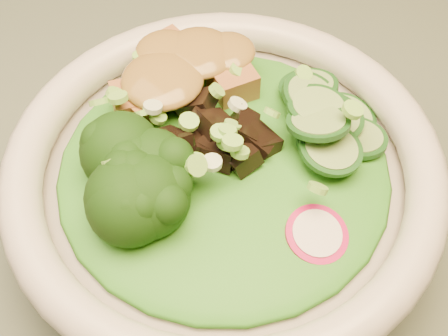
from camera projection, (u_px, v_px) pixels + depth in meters
dining_table at (281, 300)px, 0.55m from camera, size 1.20×0.80×0.75m
salad_bowl at (224, 186)px, 0.43m from camera, size 0.29×0.29×0.08m
lettuce_bed at (224, 167)px, 0.41m from camera, size 0.22×0.22×0.03m
broccoli_florets at (126, 193)px, 0.38m from camera, size 0.09×0.08×0.05m
radish_slices at (284, 247)px, 0.37m from camera, size 0.12×0.05×0.02m
cucumber_slices at (319, 118)px, 0.42m from camera, size 0.08×0.08×0.04m
mushroom_heap at (215, 138)px, 0.40m from camera, size 0.08×0.08×0.04m
tofu_cubes at (182, 85)px, 0.44m from camera, size 0.10×0.07×0.04m
peanut_sauce at (181, 70)px, 0.42m from camera, size 0.08×0.06×0.02m
scallion_garnish at (224, 142)px, 0.39m from camera, size 0.21×0.21×0.03m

